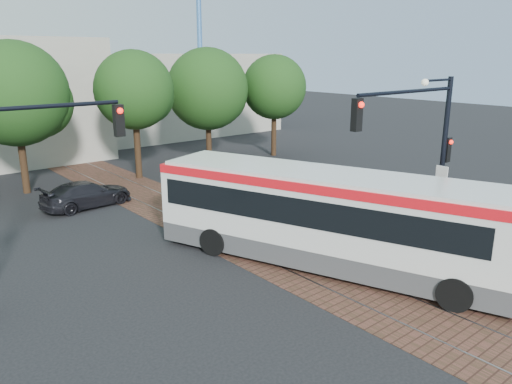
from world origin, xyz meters
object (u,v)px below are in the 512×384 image
traffic_island (433,239)px  signal_pole_main (426,139)px  parked_car (87,194)px  signal_pole_left (2,176)px  city_bus (326,214)px

traffic_island → signal_pole_main: size_ratio=0.87×
traffic_island → parked_car: parked_car is taller
signal_pole_left → parked_car: signal_pole_left is taller
city_bus → parked_car: (-3.61, 11.74, -1.19)m
city_bus → traffic_island: bearing=-40.0°
signal_pole_left → parked_car: (5.32, 8.37, -3.25)m
signal_pole_main → traffic_island: bearing=-5.4°
city_bus → signal_pole_main: 4.31m
city_bus → signal_pole_left: signal_pole_left is taller
signal_pole_main → parked_car: 15.30m
traffic_island → signal_pole_main: signal_pole_main is taller
signal_pole_main → signal_pole_left: (-12.23, 4.80, -0.29)m
city_bus → traffic_island: city_bus is taller
parked_car → signal_pole_left: bearing=141.6°
city_bus → parked_car: size_ratio=2.88×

